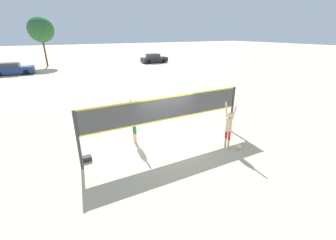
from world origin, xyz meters
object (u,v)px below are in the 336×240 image
player_blocker (134,121)px  parked_car_near (13,69)px  volleyball_net (168,112)px  parked_car_mid (154,59)px  tree_left_cluster (41,30)px  player_spiker (229,126)px  gear_bag (86,159)px  volleyball (239,147)px

player_blocker → parked_car_near: size_ratio=0.45×
volleyball_net → player_blocker: 1.78m
parked_car_mid → parked_car_near: bearing=-174.1°
tree_left_cluster → volleyball_net: bearing=-82.9°
player_spiker → player_blocker: player_spiker is taller
player_blocker → volleyball_net: bearing=46.1°
volleyball_net → parked_car_near: volleyball_net is taller
tree_left_cluster → gear_bag: bearing=-89.2°
player_blocker → tree_left_cluster: (-2.84, 31.40, 4.24)m
player_blocker → parked_car_mid: bearing=153.2°
parked_car_near → parked_car_mid: 20.73m
player_blocker → parked_car_mid: (13.73, 27.17, -0.44)m
player_spiker → volleyball: size_ratio=9.05×
volleyball → gear_bag: bearing=160.3°
player_spiker → parked_car_near: size_ratio=0.45×
volleyball_net → gear_bag: bearing=172.3°
parked_car_mid → volleyball_net: bearing=-114.0°
volleyball_net → gear_bag: size_ratio=18.37×
volleyball_net → parked_car_near: 27.37m
parked_car_near → volleyball_net: bearing=-68.5°
player_spiker → parked_car_near: 29.46m
player_spiker → player_blocker: 4.37m
volleyball_net → parked_car_near: bearing=107.2°
player_spiker → volleyball: 1.16m
gear_bag → tree_left_cluster: tree_left_cluster is taller
volleyball_net → tree_left_cluster: tree_left_cluster is taller
parked_car_near → parked_car_mid: bearing=10.5°
volleyball → gear_bag: volleyball is taller
player_spiker → parked_car_mid: player_spiker is taller
volleyball_net → player_spiker: bearing=-31.9°
volleyball_net → player_spiker: 2.78m
volleyball → gear_bag: 6.76m
volleyball_net → parked_car_mid: 30.99m
player_blocker → volleyball: (3.95, -2.94, -1.00)m
volleyball_net → gear_bag: volleyball_net is taller
player_spiker → player_blocker: (-3.52, 2.60, -0.02)m
volleyball → parked_car_near: size_ratio=0.05×
parked_car_mid → gear_bag: bearing=-120.3°
gear_bag → tree_left_cluster: (-0.43, 32.07, 5.25)m
volleyball → player_spiker: bearing=141.4°
player_spiker → player_blocker: size_ratio=1.01×
parked_car_mid → player_spiker: bearing=-109.1°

